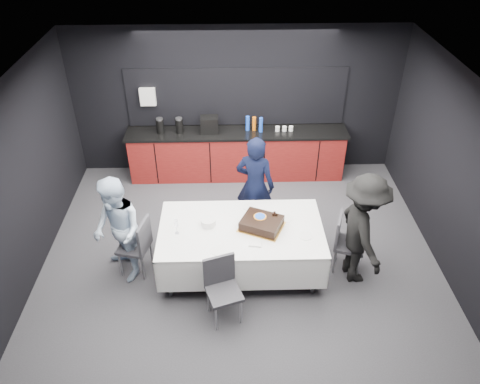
{
  "coord_description": "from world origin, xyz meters",
  "views": [
    {
      "loc": [
        -0.16,
        -5.5,
        4.99
      ],
      "look_at": [
        0.0,
        0.1,
        1.05
      ],
      "focal_mm": 35.0,
      "sensor_mm": 36.0,
      "label": 1
    }
  ],
  "objects_px": {
    "person_center": "(255,186)",
    "chair_near": "(222,284)",
    "chair_right": "(345,239)",
    "person_right": "(362,230)",
    "person_left": "(118,231)",
    "chair_left": "(138,243)",
    "plate_stack": "(208,222)",
    "cake_assembly": "(262,223)",
    "party_table": "(241,236)",
    "champagne_flute": "(176,224)"
  },
  "relations": [
    {
      "from": "person_center",
      "to": "chair_near",
      "type": "bearing_deg",
      "value": 92.38
    },
    {
      "from": "chair_right",
      "to": "person_right",
      "type": "bearing_deg",
      "value": -49.82
    },
    {
      "from": "person_left",
      "to": "person_center",
      "type": "bearing_deg",
      "value": 84.64
    },
    {
      "from": "chair_left",
      "to": "person_center",
      "type": "distance_m",
      "value": 1.99
    },
    {
      "from": "chair_left",
      "to": "chair_right",
      "type": "distance_m",
      "value": 2.98
    },
    {
      "from": "plate_stack",
      "to": "person_right",
      "type": "bearing_deg",
      "value": -7.08
    },
    {
      "from": "cake_assembly",
      "to": "person_left",
      "type": "height_order",
      "value": "person_left"
    },
    {
      "from": "party_table",
      "to": "chair_left",
      "type": "height_order",
      "value": "chair_left"
    },
    {
      "from": "chair_right",
      "to": "person_right",
      "type": "relative_size",
      "value": 0.54
    },
    {
      "from": "plate_stack",
      "to": "person_left",
      "type": "bearing_deg",
      "value": -173.9
    },
    {
      "from": "champagne_flute",
      "to": "chair_left",
      "type": "height_order",
      "value": "champagne_flute"
    },
    {
      "from": "chair_left",
      "to": "person_right",
      "type": "distance_m",
      "value": 3.16
    },
    {
      "from": "plate_stack",
      "to": "person_right",
      "type": "xyz_separation_m",
      "value": [
        2.13,
        -0.26,
        0.03
      ]
    },
    {
      "from": "champagne_flute",
      "to": "plate_stack",
      "type": "bearing_deg",
      "value": 20.73
    },
    {
      "from": "champagne_flute",
      "to": "chair_right",
      "type": "relative_size",
      "value": 0.24
    },
    {
      "from": "party_table",
      "to": "cake_assembly",
      "type": "xyz_separation_m",
      "value": [
        0.29,
        0.01,
        0.21
      ]
    },
    {
      "from": "party_table",
      "to": "person_center",
      "type": "distance_m",
      "value": 1.0
    },
    {
      "from": "chair_right",
      "to": "chair_near",
      "type": "relative_size",
      "value": 1.0
    },
    {
      "from": "chair_right",
      "to": "person_left",
      "type": "distance_m",
      "value": 3.24
    },
    {
      "from": "chair_right",
      "to": "chair_left",
      "type": "bearing_deg",
      "value": -179.92
    },
    {
      "from": "champagne_flute",
      "to": "person_right",
      "type": "height_order",
      "value": "person_right"
    },
    {
      "from": "party_table",
      "to": "chair_right",
      "type": "xyz_separation_m",
      "value": [
        1.51,
        0.01,
        -0.11
      ]
    },
    {
      "from": "champagne_flute",
      "to": "person_right",
      "type": "distance_m",
      "value": 2.56
    },
    {
      "from": "champagne_flute",
      "to": "person_left",
      "type": "height_order",
      "value": "person_left"
    },
    {
      "from": "plate_stack",
      "to": "champagne_flute",
      "type": "relative_size",
      "value": 0.94
    },
    {
      "from": "person_center",
      "to": "chair_right",
      "type": "bearing_deg",
      "value": 161.8
    },
    {
      "from": "plate_stack",
      "to": "cake_assembly",
      "type": "bearing_deg",
      "value": -5.26
    },
    {
      "from": "cake_assembly",
      "to": "plate_stack",
      "type": "height_order",
      "value": "cake_assembly"
    },
    {
      "from": "chair_right",
      "to": "person_left",
      "type": "relative_size",
      "value": 0.57
    },
    {
      "from": "chair_left",
      "to": "cake_assembly",
      "type": "bearing_deg",
      "value": 0.33
    },
    {
      "from": "party_table",
      "to": "cake_assembly",
      "type": "height_order",
      "value": "cake_assembly"
    },
    {
      "from": "champagne_flute",
      "to": "person_center",
      "type": "distance_m",
      "value": 1.54
    },
    {
      "from": "chair_near",
      "to": "person_left",
      "type": "bearing_deg",
      "value": 151.55
    },
    {
      "from": "party_table",
      "to": "plate_stack",
      "type": "height_order",
      "value": "plate_stack"
    },
    {
      "from": "person_center",
      "to": "champagne_flute",
      "type": "bearing_deg",
      "value": 60.64
    },
    {
      "from": "plate_stack",
      "to": "chair_left",
      "type": "bearing_deg",
      "value": -175.51
    },
    {
      "from": "champagne_flute",
      "to": "person_left",
      "type": "bearing_deg",
      "value": 177.94
    },
    {
      "from": "person_center",
      "to": "person_right",
      "type": "xyz_separation_m",
      "value": [
        1.42,
        -1.13,
        0.01
      ]
    },
    {
      "from": "cake_assembly",
      "to": "person_left",
      "type": "distance_m",
      "value": 2.01
    },
    {
      "from": "chair_left",
      "to": "chair_right",
      "type": "xyz_separation_m",
      "value": [
        2.98,
        0.0,
        0.0
      ]
    },
    {
      "from": "chair_near",
      "to": "person_center",
      "type": "bearing_deg",
      "value": 73.75
    },
    {
      "from": "chair_right",
      "to": "person_right",
      "type": "xyz_separation_m",
      "value": [
        0.16,
        -0.19,
        0.33
      ]
    },
    {
      "from": "chair_left",
      "to": "person_left",
      "type": "bearing_deg",
      "value": -167.45
    },
    {
      "from": "party_table",
      "to": "plate_stack",
      "type": "xyz_separation_m",
      "value": [
        -0.46,
        0.08,
        0.19
      ]
    },
    {
      "from": "chair_right",
      "to": "champagne_flute",
      "type": "bearing_deg",
      "value": -177.89
    },
    {
      "from": "person_right",
      "to": "cake_assembly",
      "type": "bearing_deg",
      "value": 74.09
    },
    {
      "from": "chair_right",
      "to": "person_center",
      "type": "bearing_deg",
      "value": 143.17
    },
    {
      "from": "party_table",
      "to": "person_center",
      "type": "height_order",
      "value": "person_center"
    },
    {
      "from": "chair_near",
      "to": "person_left",
      "type": "xyz_separation_m",
      "value": [
        -1.45,
        0.78,
        0.28
      ]
    },
    {
      "from": "chair_left",
      "to": "chair_near",
      "type": "bearing_deg",
      "value": -34.92
    }
  ]
}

